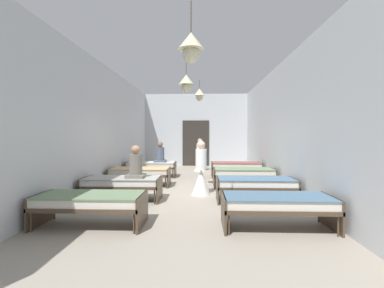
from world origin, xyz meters
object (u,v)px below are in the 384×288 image
bed_right_row_3 (236,166)px  nurse_mid_aisle (200,159)px  bed_left_row_3 (151,165)px  nurse_near_aisle (201,175)px  patient_seated_secondary (160,154)px  bed_left_row_0 (91,201)px  bed_right_row_1 (255,184)px  patient_seated_primary (136,166)px  bed_left_row_1 (122,183)px  bed_right_row_2 (244,173)px  bed_right_row_0 (277,203)px  bed_left_row_2 (140,172)px

bed_right_row_3 → nurse_mid_aisle: size_ratio=1.28×
bed_left_row_3 → nurse_mid_aisle: nurse_mid_aisle is taller
nurse_near_aisle → patient_seated_secondary: (-1.61, 3.11, 0.34)m
bed_left_row_0 → bed_right_row_1: size_ratio=1.00×
bed_left_row_0 → bed_left_row_3: size_ratio=1.00×
bed_right_row_3 → patient_seated_primary: size_ratio=2.37×
bed_left_row_1 → bed_right_row_3: (3.30, 3.80, 0.00)m
bed_right_row_2 → nurse_mid_aisle: bearing=111.4°
bed_left_row_3 → bed_right_row_0: bearing=-59.9°
bed_right_row_1 → patient_seated_primary: (-2.95, -0.04, 0.43)m
bed_right_row_1 → nurse_mid_aisle: size_ratio=1.28×
bed_right_row_0 → bed_left_row_2: size_ratio=1.00×
bed_left_row_0 → bed_right_row_2: (3.30, 3.80, 0.00)m
bed_left_row_3 → patient_seated_secondary: 0.55m
bed_left_row_3 → patient_seated_secondary: (0.35, 0.00, 0.43)m
bed_right_row_2 → patient_seated_primary: 3.56m
bed_left_row_2 → bed_right_row_3: bearing=29.9°
nurse_mid_aisle → patient_seated_primary: size_ratio=1.86×
bed_left_row_1 → bed_right_row_1: size_ratio=1.00×
bed_left_row_3 → patient_seated_secondary: size_ratio=2.37×
nurse_near_aisle → bed_right_row_1: bearing=-139.9°
bed_right_row_1 → nurse_near_aisle: (-1.34, 0.69, 0.09)m
nurse_mid_aisle → bed_left_row_2: bearing=30.8°
bed_left_row_0 → bed_right_row_3: size_ratio=1.00×
bed_right_row_3 → patient_seated_secondary: bearing=180.0°
bed_right_row_2 → nurse_mid_aisle: 3.87m
bed_left_row_1 → patient_seated_primary: 0.56m
nurse_mid_aisle → patient_seated_primary: (-1.54, -5.54, 0.34)m
bed_left_row_3 → bed_right_row_3: bearing=0.0°
bed_right_row_1 → nurse_mid_aisle: bearing=104.4°
bed_right_row_2 → bed_left_row_0: bearing=-131.0°
bed_right_row_3 → patient_seated_primary: bearing=-127.5°
patient_seated_primary → bed_right_row_3: bearing=52.5°
bed_left_row_0 → nurse_mid_aisle: 7.64m
bed_right_row_3 → patient_seated_secondary: (-2.95, 0.00, 0.43)m
bed_right_row_2 → nurse_mid_aisle: nurse_mid_aisle is taller
nurse_near_aisle → nurse_mid_aisle: same height
bed_left_row_0 → bed_left_row_2: same height
nurse_near_aisle → patient_seated_primary: nurse_near_aisle is taller
bed_left_row_2 → patient_seated_primary: (0.35, -1.94, 0.43)m
bed_right_row_0 → nurse_mid_aisle: size_ratio=1.28×
nurse_mid_aisle → patient_seated_secondary: (-1.54, -1.70, 0.34)m
bed_right_row_2 → patient_seated_secondary: bearing=147.2°
bed_right_row_0 → bed_left_row_1: (-3.30, 1.90, 0.00)m
bed_left_row_0 → nurse_near_aisle: 3.25m
bed_right_row_1 → patient_seated_secondary: size_ratio=2.37×
bed_right_row_2 → patient_seated_secondary: 3.54m
bed_right_row_2 → nurse_near_aisle: nurse_near_aisle is taller
bed_right_row_0 → bed_left_row_1: same height
bed_left_row_1 → bed_right_row_0: bearing=-29.9°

